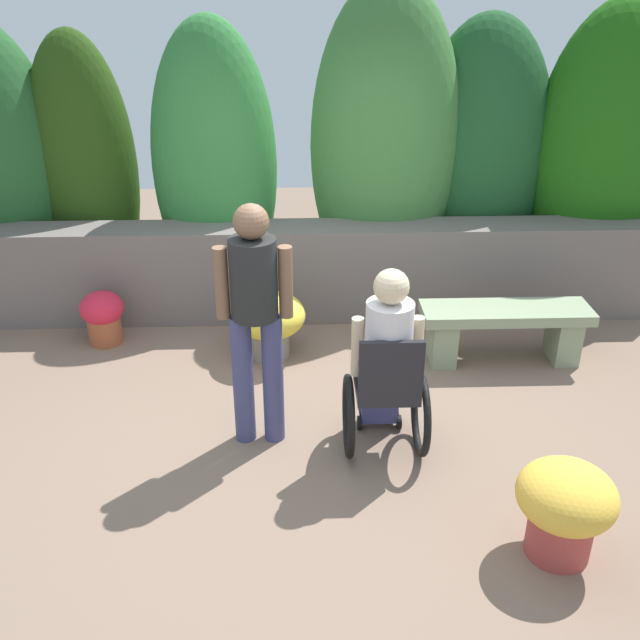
# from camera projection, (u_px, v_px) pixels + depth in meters

# --- Properties ---
(ground_plane) EXTENTS (12.28, 12.28, 0.00)m
(ground_plane) POSITION_uv_depth(u_px,v_px,m) (318.00, 428.00, 5.05)
(ground_plane) COLOR #806756
(stone_retaining_wall) EXTENTS (6.46, 0.43, 0.88)m
(stone_retaining_wall) POSITION_uv_depth(u_px,v_px,m) (311.00, 271.00, 6.51)
(stone_retaining_wall) COLOR #6B625D
(stone_retaining_wall) RESTS_ON ground
(hedge_backdrop) EXTENTS (7.25, 1.15, 2.92)m
(hedge_backdrop) POSITION_uv_depth(u_px,v_px,m) (319.00, 157.00, 6.62)
(hedge_backdrop) COLOR #245728
(hedge_backdrop) RESTS_ON ground
(stone_bench) EXTENTS (1.37, 0.40, 0.48)m
(stone_bench) POSITION_uv_depth(u_px,v_px,m) (504.00, 326.00, 5.80)
(stone_bench) COLOR gray
(stone_bench) RESTS_ON ground
(person_in_wheelchair) EXTENTS (0.53, 0.66, 1.33)m
(person_in_wheelchair) POSITION_uv_depth(u_px,v_px,m) (386.00, 368.00, 4.58)
(person_in_wheelchair) COLOR black
(person_in_wheelchair) RESTS_ON ground
(person_standing_companion) EXTENTS (0.49, 0.30, 1.68)m
(person_standing_companion) POSITION_uv_depth(u_px,v_px,m) (255.00, 311.00, 4.52)
(person_standing_companion) COLOR #41436F
(person_standing_companion) RESTS_ON ground
(flower_pot_purple_near) EXTENTS (0.36, 0.36, 0.47)m
(flower_pot_purple_near) POSITION_uv_depth(u_px,v_px,m) (103.00, 315.00, 6.09)
(flower_pot_purple_near) COLOR #A55130
(flower_pot_purple_near) RESTS_ON ground
(flower_pot_terracotta_by_wall) EXTENTS (0.59, 0.59, 0.56)m
(flower_pot_terracotta_by_wall) POSITION_uv_depth(u_px,v_px,m) (270.00, 320.00, 5.85)
(flower_pot_terracotta_by_wall) COLOR gray
(flower_pot_terracotta_by_wall) RESTS_ON ground
(flower_pot_red_accent) EXTENTS (0.54, 0.54, 0.57)m
(flower_pot_red_accent) POSITION_uv_depth(u_px,v_px,m) (565.00, 505.00, 3.84)
(flower_pot_red_accent) COLOR #AD403B
(flower_pot_red_accent) RESTS_ON ground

